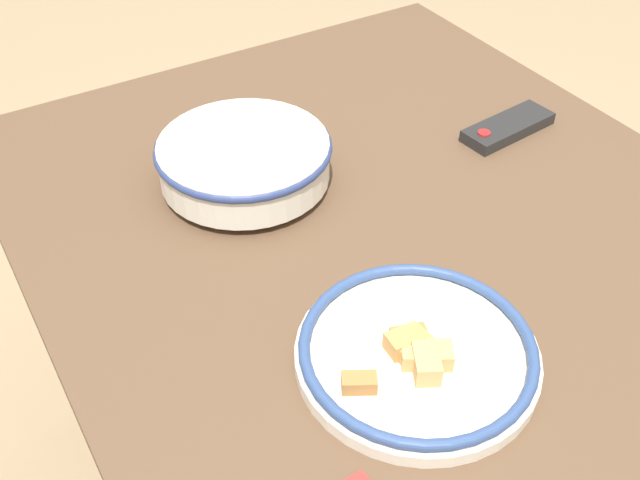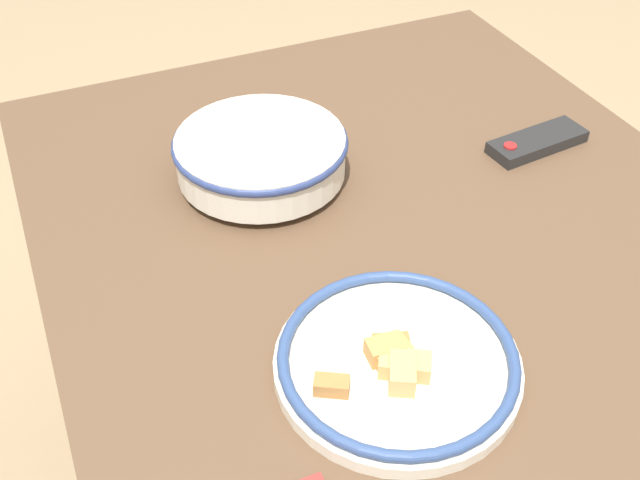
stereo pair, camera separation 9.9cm
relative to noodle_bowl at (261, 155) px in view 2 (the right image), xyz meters
The scene contains 4 objects.
dining_table 0.29m from the noodle_bowl, 31.54° to the left, with size 1.25×0.98×0.75m.
noodle_bowl is the anchor object (origin of this frame).
food_plate 0.42m from the noodle_bowl, ahead, with size 0.29×0.29×0.05m.
tv_remote 0.45m from the noodle_bowl, 77.47° to the left, with size 0.07×0.17×0.02m.
Camera 2 is at (0.67, -0.43, 1.44)m, focal length 42.00 mm.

